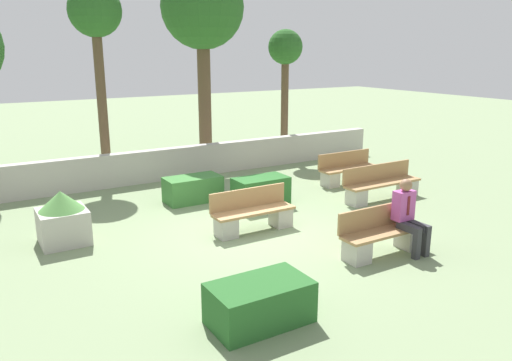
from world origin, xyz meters
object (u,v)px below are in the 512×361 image
object	(u,v)px
tree_center_right	(202,11)
tree_rightmost	(285,55)
bench_front	(382,237)
bench_right_side	(382,186)
bench_left_side	(348,172)
person_seated_man	(408,213)
planter_corner_left	(63,218)
tree_center_left	(95,19)
bench_back	(253,215)

from	to	relation	value
tree_center_right	tree_rightmost	xyz separation A→B (m)	(2.81, -0.28, -1.28)
bench_front	bench_right_side	size ratio (longest dim) A/B	0.80
bench_right_side	tree_rightmost	distance (m)	6.28
bench_left_side	tree_rightmost	world-z (taller)	tree_rightmost
person_seated_man	bench_front	bearing A→B (deg)	163.73
bench_right_side	planter_corner_left	world-z (taller)	planter_corner_left
tree_center_left	bench_right_side	bearing A→B (deg)	-48.29
bench_front	bench_back	size ratio (longest dim) A/B	0.99
person_seated_man	tree_center_right	xyz separation A→B (m)	(-0.05, 8.33, 3.94)
bench_back	tree_rightmost	size ratio (longest dim) A/B	0.41
tree_center_right	tree_rightmost	bearing A→B (deg)	-5.76
planter_corner_left	tree_center_right	distance (m)	8.17
person_seated_man	tree_rightmost	xyz separation A→B (m)	(2.76, 8.05, 2.66)
person_seated_man	tree_center_left	distance (m)	9.68
bench_right_side	person_seated_man	xyz separation A→B (m)	(-1.97, -2.62, 0.40)
bench_front	person_seated_man	bearing A→B (deg)	-16.27
bench_back	tree_center_left	bearing A→B (deg)	100.55
bench_right_side	tree_center_right	bearing A→B (deg)	106.33
bench_left_side	person_seated_man	distance (m)	4.82
bench_right_side	person_seated_man	bearing A→B (deg)	-130.12
planter_corner_left	tree_center_left	bearing A→B (deg)	66.54
bench_left_side	planter_corner_left	distance (m)	7.58
person_seated_man	planter_corner_left	bearing A→B (deg)	145.49
tree_center_left	tree_center_right	xyz separation A→B (m)	(3.13, -0.07, 0.32)
bench_front	tree_center_left	bearing A→B (deg)	108.20
bench_right_side	tree_center_left	size ratio (longest dim) A/B	0.41
planter_corner_left	tree_rightmost	size ratio (longest dim) A/B	0.24
person_seated_man	tree_rightmost	size ratio (longest dim) A/B	0.32
person_seated_man	planter_corner_left	xyz separation A→B (m)	(-5.26, 3.61, -0.23)
planter_corner_left	bench_back	bearing A→B (deg)	-20.33
planter_corner_left	bench_front	bearing A→B (deg)	-35.97
bench_right_side	bench_back	world-z (taller)	same
tree_center_right	tree_center_left	bearing A→B (deg)	178.71
bench_left_side	tree_rightmost	bearing A→B (deg)	72.08
person_seated_man	tree_center_left	world-z (taller)	tree_center_left
bench_front	bench_back	bearing A→B (deg)	121.91
bench_front	tree_center_right	xyz separation A→B (m)	(0.41, 8.19, 4.36)
tree_center_right	bench_right_side	bearing A→B (deg)	-70.51
bench_right_side	tree_rightmost	bearing A→B (deg)	78.59
bench_left_side	bench_back	size ratio (longest dim) A/B	1.03
bench_back	person_seated_man	distance (m)	3.01
person_seated_man	tree_center_right	distance (m)	9.21
bench_left_side	tree_center_left	bearing A→B (deg)	131.59
planter_corner_left	tree_center_left	size ratio (longest dim) A/B	0.19
bench_back	planter_corner_left	distance (m)	3.65
bench_back	tree_center_right	xyz separation A→B (m)	(1.79, 5.98, 4.36)
bench_left_side	tree_rightmost	xyz separation A→B (m)	(0.46, 3.83, 3.08)
bench_front	planter_corner_left	bearing A→B (deg)	144.03
bench_right_side	bench_left_side	bearing A→B (deg)	75.28
bench_right_side	bench_back	size ratio (longest dim) A/B	1.24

